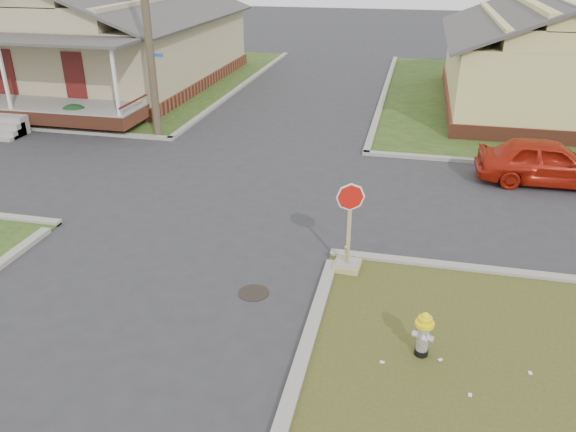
% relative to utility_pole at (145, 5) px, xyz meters
% --- Properties ---
extents(ground, '(120.00, 120.00, 0.00)m').
position_rel_utility_pole_xyz_m(ground, '(4.20, -8.90, -4.66)').
color(ground, '#2D2C2F').
rests_on(ground, ground).
extents(verge_far_left, '(19.00, 19.00, 0.05)m').
position_rel_utility_pole_xyz_m(verge_far_left, '(-8.80, 9.10, -4.64)').
color(verge_far_left, '#284318').
rests_on(verge_far_left, ground).
extents(curbs, '(80.00, 40.00, 0.12)m').
position_rel_utility_pole_xyz_m(curbs, '(4.20, -3.90, -4.66)').
color(curbs, gray).
rests_on(curbs, ground).
extents(manhole, '(0.64, 0.64, 0.01)m').
position_rel_utility_pole_xyz_m(manhole, '(6.40, -9.40, -4.66)').
color(manhole, black).
rests_on(manhole, ground).
extents(corner_house, '(10.10, 15.50, 5.30)m').
position_rel_utility_pole_xyz_m(corner_house, '(-5.80, 7.78, -2.38)').
color(corner_house, brown).
rests_on(corner_house, ground).
extents(side_house_yellow, '(7.60, 11.60, 4.70)m').
position_rel_utility_pole_xyz_m(side_house_yellow, '(14.20, 7.60, -2.47)').
color(side_house_yellow, brown).
rests_on(side_house_yellow, ground).
extents(utility_pole, '(1.80, 0.28, 9.00)m').
position_rel_utility_pole_xyz_m(utility_pole, '(0.00, 0.00, 0.00)').
color(utility_pole, '#433726').
rests_on(utility_pole, ground).
extents(fire_hydrant, '(0.32, 0.32, 0.87)m').
position_rel_utility_pole_xyz_m(fire_hydrant, '(9.78, -10.66, -4.14)').
color(fire_hydrant, black).
rests_on(fire_hydrant, ground).
extents(stop_sign, '(0.58, 0.56, 2.03)m').
position_rel_utility_pole_xyz_m(stop_sign, '(8.15, -8.07, -4.17)').
color(stop_sign, tan).
rests_on(stop_sign, ground).
extents(red_sedan, '(4.05, 1.69, 1.37)m').
position_rel_utility_pole_xyz_m(red_sedan, '(13.27, -1.72, -3.98)').
color(red_sedan, '#AC1C0C').
rests_on(red_sedan, ground).
extents(hedge_right, '(1.31, 1.07, 1.00)m').
position_rel_utility_pole_xyz_m(hedge_right, '(-3.51, 0.15, -4.11)').
color(hedge_right, black).
rests_on(hedge_right, verge_far_left).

